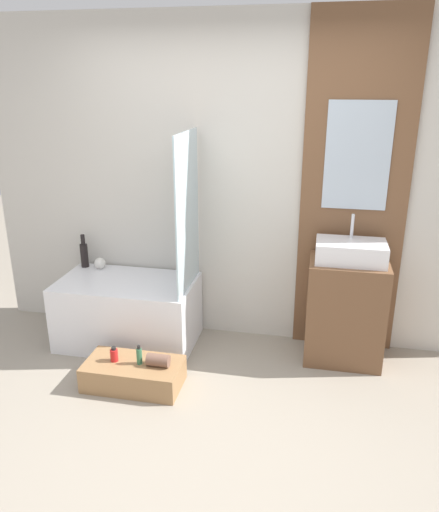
% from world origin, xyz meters
% --- Properties ---
extents(ground_plane, '(12.00, 12.00, 0.00)m').
position_xyz_m(ground_plane, '(0.00, 0.00, 0.00)').
color(ground_plane, gray).
extents(wall_tiled_back, '(4.20, 0.06, 2.60)m').
position_xyz_m(wall_tiled_back, '(0.00, 1.58, 1.30)').
color(wall_tiled_back, beige).
rests_on(wall_tiled_back, ground_plane).
extents(wall_wood_accent, '(0.80, 0.04, 2.60)m').
position_xyz_m(wall_wood_accent, '(0.93, 1.53, 1.32)').
color(wall_wood_accent, brown).
rests_on(wall_wood_accent, ground_plane).
extents(bathtub, '(1.11, 0.65, 0.55)m').
position_xyz_m(bathtub, '(-0.82, 1.21, 0.28)').
color(bathtub, white).
rests_on(bathtub, ground_plane).
extents(glass_shower_screen, '(0.01, 0.62, 1.20)m').
position_xyz_m(glass_shower_screen, '(-0.30, 1.21, 1.15)').
color(glass_shower_screen, silver).
rests_on(glass_shower_screen, bathtub).
extents(wooden_step_bench, '(0.70, 0.36, 0.19)m').
position_xyz_m(wooden_step_bench, '(-0.56, 0.60, 0.09)').
color(wooden_step_bench, '#997047').
rests_on(wooden_step_bench, ground_plane).
extents(vanity_cabinet, '(0.59, 0.43, 0.82)m').
position_xyz_m(vanity_cabinet, '(0.93, 1.30, 0.41)').
color(vanity_cabinet, brown).
rests_on(vanity_cabinet, ground_plane).
extents(sink, '(0.51, 0.32, 0.34)m').
position_xyz_m(sink, '(0.93, 1.30, 0.90)').
color(sink, white).
rests_on(sink, vanity_cabinet).
extents(vase_tall_dark, '(0.07, 0.07, 0.29)m').
position_xyz_m(vase_tall_dark, '(-1.30, 1.45, 0.67)').
color(vase_tall_dark, black).
rests_on(vase_tall_dark, bathtub).
extents(vase_round_light, '(0.10, 0.10, 0.10)m').
position_xyz_m(vase_round_light, '(-1.15, 1.43, 0.60)').
color(vase_round_light, silver).
rests_on(vase_round_light, bathtub).
extents(bottle_soap_primary, '(0.06, 0.06, 0.11)m').
position_xyz_m(bottle_soap_primary, '(-0.70, 0.60, 0.23)').
color(bottle_soap_primary, red).
rests_on(bottle_soap_primary, wooden_step_bench).
extents(bottle_soap_secondary, '(0.04, 0.04, 0.15)m').
position_xyz_m(bottle_soap_secondary, '(-0.51, 0.60, 0.25)').
color(bottle_soap_secondary, '#38704C').
rests_on(bottle_soap_secondary, wooden_step_bench).
extents(towel_roll, '(0.16, 0.09, 0.09)m').
position_xyz_m(towel_roll, '(-0.37, 0.60, 0.23)').
color(towel_roll, brown).
rests_on(towel_roll, wooden_step_bench).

